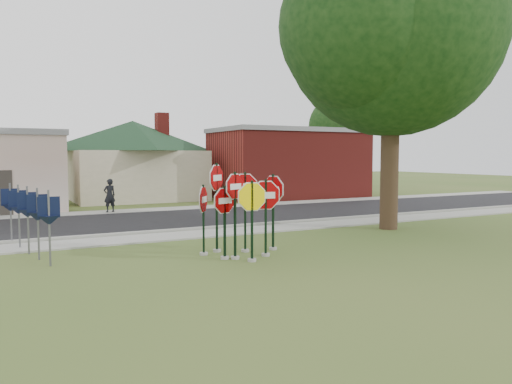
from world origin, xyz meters
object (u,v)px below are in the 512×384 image
stop_sign_center (235,204)px  oak_tree (392,26)px  stop_sign_yellow (252,210)px  pedestrian (110,195)px  stop_sign_left (225,214)px

stop_sign_center → oak_tree: (7.83, 2.43, 6.31)m
stop_sign_center → oak_tree: bearing=17.2°
stop_sign_center → stop_sign_yellow: bearing=-61.8°
oak_tree → pedestrian: size_ratio=7.26×
pedestrian → oak_tree: bearing=115.8°
stop_sign_yellow → pedestrian: (-1.11, 13.49, -0.52)m
stop_sign_left → oak_tree: 10.69m
stop_sign_center → pedestrian: (-0.83, 12.99, -0.66)m
oak_tree → stop_sign_yellow: bearing=-158.8°
stop_sign_left → pedestrian: bearing=92.6°
pedestrian → stop_sign_yellow: bearing=81.1°
stop_sign_left → stop_sign_yellow: bearing=-49.7°
stop_sign_yellow → stop_sign_left: bearing=130.3°
stop_sign_center → pedestrian: bearing=93.7°
stop_sign_yellow → pedestrian: size_ratio=1.39×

